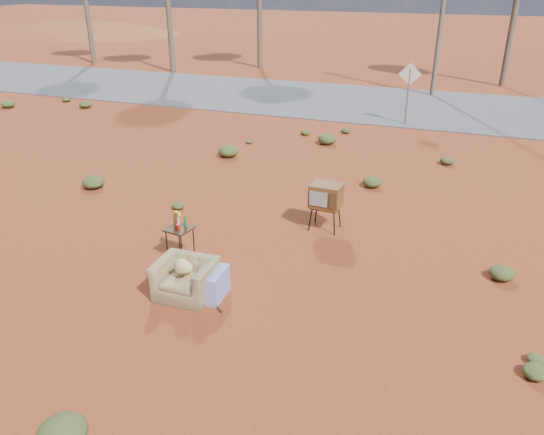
% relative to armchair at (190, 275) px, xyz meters
% --- Properties ---
extents(ground, '(140.00, 140.00, 0.00)m').
position_rel_armchair_xyz_m(ground, '(0.50, 0.57, -0.40)').
color(ground, brown).
rests_on(ground, ground).
extents(highway, '(140.00, 7.00, 0.04)m').
position_rel_armchair_xyz_m(highway, '(0.50, 15.57, -0.38)').
color(highway, '#565659').
rests_on(highway, ground).
extents(dirt_mound, '(26.00, 18.00, 2.00)m').
position_rel_armchair_xyz_m(dirt_mound, '(-29.50, 34.57, -0.40)').
color(dirt_mound, brown).
rests_on(dirt_mound, ground).
extents(armchair, '(1.15, 0.76, 0.85)m').
position_rel_armchair_xyz_m(armchair, '(0.00, 0.00, 0.00)').
color(armchair, olive).
rests_on(armchair, ground).
extents(tv_unit, '(0.66, 0.54, 1.03)m').
position_rel_armchair_xyz_m(tv_unit, '(1.48, 3.27, 0.37)').
color(tv_unit, black).
rests_on(tv_unit, ground).
extents(side_table, '(0.52, 0.52, 0.92)m').
position_rel_armchair_xyz_m(side_table, '(-0.81, 1.11, 0.27)').
color(side_table, '#372514').
rests_on(side_table, ground).
extents(rusty_bar, '(1.15, 0.98, 0.04)m').
position_rel_armchair_xyz_m(rusty_bar, '(0.15, 0.15, -0.38)').
color(rusty_bar, '#4D2614').
rests_on(rusty_bar, ground).
extents(road_sign, '(0.78, 0.06, 2.19)m').
position_rel_armchair_xyz_m(road_sign, '(2.00, 12.57, 1.11)').
color(road_sign, brown).
rests_on(road_sign, ground).
extents(scrub_patch, '(17.49, 8.07, 0.33)m').
position_rel_armchair_xyz_m(scrub_patch, '(-0.32, 4.98, -0.26)').
color(scrub_patch, '#465224').
rests_on(scrub_patch, ground).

